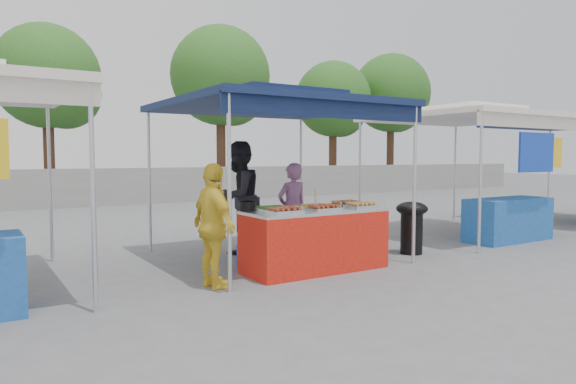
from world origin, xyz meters
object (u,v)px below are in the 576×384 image
vendor_table (315,240)px  cooking_pot (247,206)px  customer_person (214,226)px  vendor_woman (292,210)px  wok_burner (412,223)px  helper_man (238,197)px

vendor_table → cooking_pot: (-0.88, 0.33, 0.49)m
customer_person → vendor_woman: bearing=-62.7°
customer_person → vendor_table: bearing=-89.5°
vendor_table → vendor_woman: (0.27, 1.01, 0.31)m
vendor_table → customer_person: 1.62m
wok_burner → helper_man: helper_man is taller
customer_person → wok_burner: bearing=-89.8°
vendor_table → helper_man: size_ratio=1.09×
vendor_table → customer_person: customer_person is taller
vendor_table → vendor_woman: bearing=74.8°
vendor_table → customer_person: bearing=-175.2°
vendor_woman → cooking_pot: bearing=26.2°
wok_burner → customer_person: customer_person is taller
cooking_pot → vendor_woman: (1.15, 0.68, -0.18)m
vendor_woman → helper_man: 0.94m
vendor_table → wok_burner: 2.04m
vendor_table → wok_burner: size_ratio=2.33×
cooking_pot → vendor_woman: vendor_woman is taller
vendor_table → cooking_pot: bearing=159.4°
vendor_table → helper_man: bearing=100.2°
vendor_table → helper_man: helper_man is taller
vendor_woman → helper_man: (-0.58, 0.71, 0.18)m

